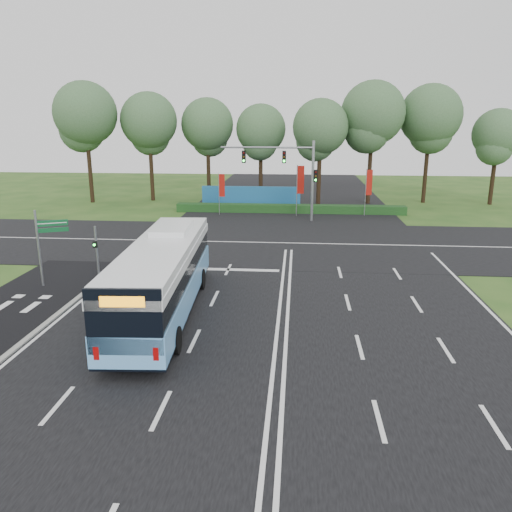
% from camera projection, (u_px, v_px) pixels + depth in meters
% --- Properties ---
extents(ground, '(120.00, 120.00, 0.00)m').
position_uv_depth(ground, '(280.00, 301.00, 24.69)').
color(ground, '#254B19').
rests_on(ground, ground).
extents(road_main, '(20.00, 120.00, 0.04)m').
position_uv_depth(road_main, '(280.00, 301.00, 24.68)').
color(road_main, black).
rests_on(road_main, ground).
extents(road_cross, '(120.00, 14.00, 0.05)m').
position_uv_depth(road_cross, '(286.00, 243.00, 36.22)').
color(road_cross, black).
rests_on(road_cross, ground).
extents(bike_path, '(5.00, 18.00, 0.06)m').
position_uv_depth(bike_path, '(5.00, 315.00, 22.81)').
color(bike_path, black).
rests_on(bike_path, ground).
extents(kerb_strip, '(0.25, 18.00, 0.12)m').
position_uv_depth(kerb_strip, '(55.00, 316.00, 22.61)').
color(kerb_strip, gray).
rests_on(kerb_strip, ground).
extents(city_bus, '(3.42, 12.81, 3.64)m').
position_uv_depth(city_bus, '(163.00, 276.00, 22.53)').
color(city_bus, '#68AEF1').
rests_on(city_bus, ground).
extents(pedestrian_signal, '(0.29, 0.40, 3.10)m').
position_uv_depth(pedestrian_signal, '(97.00, 252.00, 27.35)').
color(pedestrian_signal, gray).
rests_on(pedestrian_signal, ground).
extents(street_sign, '(1.51, 0.71, 4.16)m').
position_uv_depth(street_sign, '(45.00, 239.00, 26.27)').
color(street_sign, gray).
rests_on(street_sign, ground).
extents(banner_flag_left, '(0.58, 0.07, 3.93)m').
position_uv_depth(banner_flag_left, '(221.00, 188.00, 46.49)').
color(banner_flag_left, gray).
rests_on(banner_flag_left, ground).
extents(banner_flag_mid, '(0.68, 0.24, 4.77)m').
position_uv_depth(banner_flag_mid, '(300.00, 183.00, 45.70)').
color(banner_flag_mid, gray).
rests_on(banner_flag_mid, ground).
extents(banner_flag_right, '(0.62, 0.25, 4.36)m').
position_uv_depth(banner_flag_right, '(368.00, 185.00, 46.07)').
color(banner_flag_right, gray).
rests_on(banner_flag_right, ground).
extents(traffic_light_gantry, '(8.41, 0.28, 7.00)m').
position_uv_depth(traffic_light_gantry, '(292.00, 168.00, 43.15)').
color(traffic_light_gantry, gray).
rests_on(traffic_light_gantry, ground).
extents(hedge, '(22.00, 1.20, 0.80)m').
position_uv_depth(hedge, '(290.00, 209.00, 48.14)').
color(hedge, '#143714').
rests_on(hedge, ground).
extents(blue_hoarding, '(10.00, 0.30, 2.20)m').
position_uv_depth(blue_hoarding, '(251.00, 197.00, 50.68)').
color(blue_hoarding, '#1A5B91').
rests_on(blue_hoarding, ground).
extents(eucalyptus_row, '(48.61, 9.91, 12.67)m').
position_uv_depth(eucalyptus_row, '(279.00, 120.00, 52.36)').
color(eucalyptus_row, black).
rests_on(eucalyptus_row, ground).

